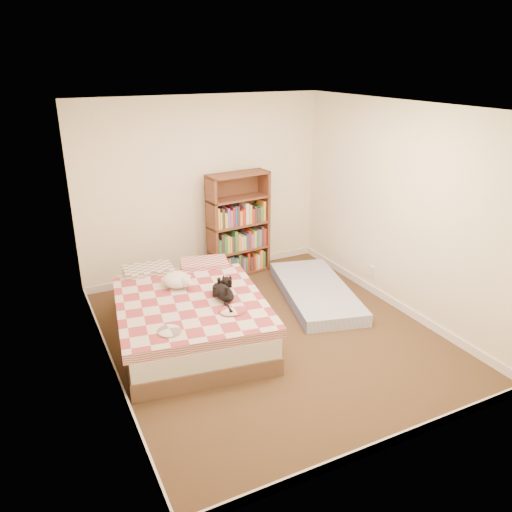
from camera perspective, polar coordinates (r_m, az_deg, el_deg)
name	(u,v)px	position (r m, az deg, el deg)	size (l,w,h in m)	color
room	(271,235)	(5.25, 1.71, 2.38)	(3.51, 4.01, 2.51)	#49321F
bed	(188,314)	(5.70, -7.74, -6.54)	(1.79, 2.30, 0.56)	brown
bookshelf	(238,237)	(7.15, -2.07, 2.19)	(0.92, 0.39, 1.48)	#4F281B
floor_mattress	(316,292)	(6.60, 6.84, -4.08)	(0.80, 1.78, 0.16)	#717DBC
black_cat	(222,291)	(5.44, -3.91, -4.00)	(0.38, 0.71, 0.16)	black
white_dog	(178,280)	(5.74, -8.93, -2.69)	(0.38, 0.41, 0.17)	white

